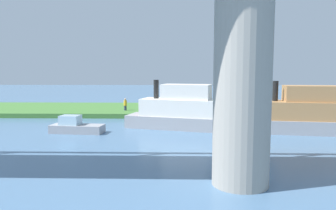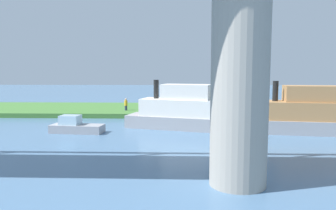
% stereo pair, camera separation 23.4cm
% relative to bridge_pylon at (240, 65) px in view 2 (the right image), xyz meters
% --- Properties ---
extents(ground_plane, '(160.00, 160.00, 0.00)m').
position_rel_bridge_pylon_xyz_m(ground_plane, '(3.32, -19.45, -5.28)').
color(ground_plane, '#4C7093').
extents(grassy_bank, '(80.00, 12.00, 0.50)m').
position_rel_bridge_pylon_xyz_m(grassy_bank, '(3.32, -25.45, -5.03)').
color(grassy_bank, '#427533').
rests_on(grassy_bank, ground).
extents(bridge_pylon, '(2.50, 2.50, 10.56)m').
position_rel_bridge_pylon_xyz_m(bridge_pylon, '(0.00, 0.00, 0.00)').
color(bridge_pylon, '#9E998E').
rests_on(bridge_pylon, ground).
extents(person_on_bank, '(0.44, 0.44, 1.39)m').
position_rel_bridge_pylon_xyz_m(person_on_bank, '(8.72, -22.53, -4.08)').
color(person_on_bank, '#2D334C').
rests_on(person_on_bank, grassy_bank).
extents(mooring_post, '(0.20, 0.20, 1.02)m').
position_rel_bridge_pylon_xyz_m(mooring_post, '(-2.89, -21.24, -4.27)').
color(mooring_post, brown).
rests_on(mooring_post, grassy_bank).
extents(pontoon_yellow, '(8.74, 4.90, 4.24)m').
position_rel_bridge_pylon_xyz_m(pontoon_yellow, '(2.77, -13.99, -3.71)').
color(pontoon_yellow, '#99999E').
rests_on(pontoon_yellow, ground).
extents(motorboat_red, '(4.41, 1.97, 1.42)m').
position_rel_bridge_pylon_xyz_m(motorboat_red, '(11.06, -11.63, -4.77)').
color(motorboat_red, '#99999E').
rests_on(motorboat_red, ground).
extents(riverboat_paddlewheel, '(8.55, 3.86, 4.22)m').
position_rel_bridge_pylon_xyz_m(riverboat_paddlewheel, '(-7.18, -12.21, -3.72)').
color(riverboat_paddlewheel, '#99999E').
rests_on(riverboat_paddlewheel, ground).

